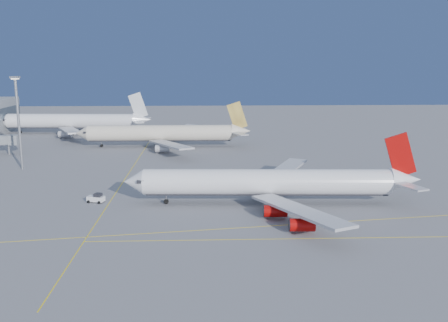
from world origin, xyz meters
TOP-DOWN VIEW (x-y plane):
  - ground at (0.00, 0.00)m, footprint 500.00×500.00m
  - taxiway_lines at (-14.71, 6.34)m, footprint 118.86×140.00m
  - airliner_virgin at (-2.08, 8.71)m, footprint 68.15×61.21m
  - airliner_etihad at (-33.07, 85.07)m, footprint 65.84×61.02m
  - airliner_third at (-75.43, 120.15)m, footprint 68.87×63.43m
  - pushback_tug at (-43.08, 11.58)m, footprint 4.29×3.29m
  - light_mast at (-72.99, 48.07)m, footprint 2.40×2.40m

SIDE VIEW (x-z plane):
  - ground at x=0.00m, z-range 0.00..0.00m
  - taxiway_lines at x=-14.71m, z-range 0.00..0.02m
  - pushback_tug at x=-43.08m, z-range -0.08..2.11m
  - airliner_virgin at x=-2.08m, z-range -3.34..13.48m
  - airliner_etihad at x=-33.07m, z-range -3.37..13.86m
  - airliner_third at x=-75.43m, z-range -3.65..14.83m
  - light_mast at x=-72.99m, z-range 2.51..30.31m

